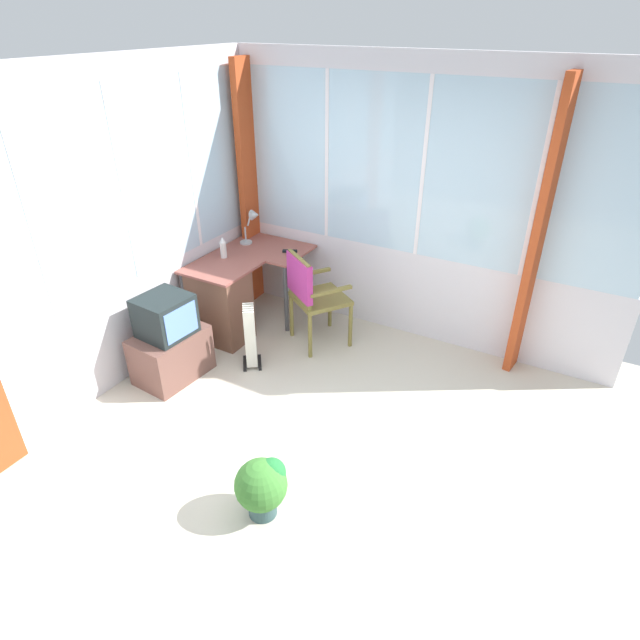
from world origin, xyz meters
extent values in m
cube|color=beige|center=(0.00, 0.00, -0.03)|extent=(5.17, 4.91, 0.06)
cube|color=silver|center=(0.00, 1.99, 0.44)|extent=(4.17, 0.06, 0.89)
cube|color=silver|center=(0.00, 1.99, 1.68)|extent=(4.09, 0.06, 1.58)
cube|color=silver|center=(0.00, 1.99, 2.56)|extent=(4.17, 0.06, 0.18)
cube|color=white|center=(-0.42, 1.99, 1.68)|extent=(0.04, 0.07, 1.58)
cube|color=white|center=(0.42, 1.99, 1.68)|extent=(0.04, 0.07, 1.58)
cube|color=white|center=(1.25, 1.99, 1.68)|extent=(0.04, 0.07, 1.58)
cube|color=silver|center=(2.12, 0.00, 0.44)|extent=(0.06, 3.91, 0.89)
cube|color=silver|center=(2.12, 0.00, 1.68)|extent=(0.06, 3.83, 1.58)
cube|color=silver|center=(2.12, 0.00, 2.56)|extent=(0.06, 3.91, 0.18)
cube|color=white|center=(2.12, -0.98, 1.68)|extent=(0.07, 0.04, 1.58)
cube|color=white|center=(2.12, 0.00, 1.68)|extent=(0.07, 0.04, 1.58)
cube|color=white|center=(2.12, 0.98, 1.68)|extent=(0.07, 0.04, 1.58)
cube|color=#B3431E|center=(1.99, 1.86, 1.28)|extent=(0.31, 0.08, 2.55)
cube|color=#B3431E|center=(2.04, -1.08, 1.28)|extent=(0.31, 0.11, 2.55)
cube|color=#945045|center=(1.44, 1.63, 0.76)|extent=(1.25, 0.61, 0.02)
cube|color=#945045|center=(1.76, 1.20, 0.76)|extent=(0.61, 0.25, 0.02)
cube|color=brown|center=(1.05, 1.63, 0.37)|extent=(0.40, 0.57, 0.73)
cylinder|color=#4C4C51|center=(1.49, 1.12, 0.37)|extent=(0.04, 0.04, 0.74)
cylinder|color=#4C4C51|center=(0.86, 1.89, 0.37)|extent=(0.04, 0.04, 0.74)
cylinder|color=#B2B7BC|center=(1.74, 1.76, 0.78)|extent=(0.13, 0.13, 0.02)
cylinder|color=#B2B7BC|center=(1.74, 1.76, 0.87)|extent=(0.02, 0.02, 0.16)
cylinder|color=#B2B7BC|center=(1.79, 1.73, 1.03)|extent=(0.04, 0.07, 0.16)
cone|color=#B2B7BC|center=(1.84, 1.69, 1.06)|extent=(0.11, 0.11, 0.12)
cube|color=black|center=(1.76, 1.23, 0.78)|extent=(0.11, 0.15, 0.02)
cylinder|color=silver|center=(1.32, 1.73, 0.85)|extent=(0.06, 0.06, 0.16)
cone|color=white|center=(1.32, 1.73, 0.96)|extent=(0.06, 0.06, 0.06)
cylinder|color=olive|center=(1.55, 0.41, 0.23)|extent=(0.04, 0.04, 0.47)
cylinder|color=olive|center=(1.80, 0.77, 0.23)|extent=(0.04, 0.04, 0.47)
cylinder|color=olive|center=(1.19, 0.66, 0.23)|extent=(0.04, 0.04, 0.47)
cylinder|color=olive|center=(1.44, 1.02, 0.23)|extent=(0.04, 0.04, 0.47)
cube|color=olive|center=(1.49, 0.72, 0.49)|extent=(0.67, 0.67, 0.04)
cube|color=olive|center=(1.31, 0.84, 0.73)|extent=(0.27, 0.38, 0.46)
cube|color=#B53284|center=(1.31, 0.84, 0.76)|extent=(0.31, 0.41, 0.39)
cube|color=olive|center=(1.37, 0.53, 0.67)|extent=(0.38, 0.28, 0.03)
cube|color=olive|center=(1.62, 0.90, 0.67)|extent=(0.38, 0.28, 0.03)
cube|color=brown|center=(0.31, 1.60, 0.23)|extent=(0.67, 0.49, 0.45)
cube|color=black|center=(0.31, 1.60, 0.63)|extent=(0.45, 0.43, 0.36)
cube|color=#5E85D5|center=(0.29, 1.39, 0.63)|extent=(0.34, 0.04, 0.28)
cube|color=#262628|center=(0.45, 1.59, 0.49)|extent=(0.28, 0.24, 0.07)
cube|color=silver|center=(0.74, 1.02, 0.32)|extent=(0.08, 0.09, 0.59)
cube|color=silver|center=(0.77, 1.05, 0.32)|extent=(0.08, 0.09, 0.59)
cube|color=silver|center=(0.80, 1.07, 0.32)|extent=(0.08, 0.09, 0.59)
cube|color=silver|center=(0.84, 1.10, 0.32)|extent=(0.08, 0.09, 0.59)
cube|color=silver|center=(0.87, 1.12, 0.32)|extent=(0.08, 0.09, 0.59)
cube|color=black|center=(0.85, 1.02, 0.01)|extent=(0.20, 0.16, 0.03)
cube|color=black|center=(0.76, 1.13, 0.01)|extent=(0.20, 0.16, 0.03)
cube|color=silver|center=(0.90, 1.15, 0.35)|extent=(0.09, 0.10, 0.41)
cylinder|color=#314D4E|center=(-0.57, 0.00, 0.07)|extent=(0.19, 0.19, 0.13)
sphere|color=#3C7B30|center=(-0.57, 0.00, 0.26)|extent=(0.35, 0.35, 0.35)
sphere|color=#257736|center=(-0.50, -0.04, 0.33)|extent=(0.19, 0.19, 0.19)
camera|label=1|loc=(-2.48, -1.51, 2.90)|focal=29.61mm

